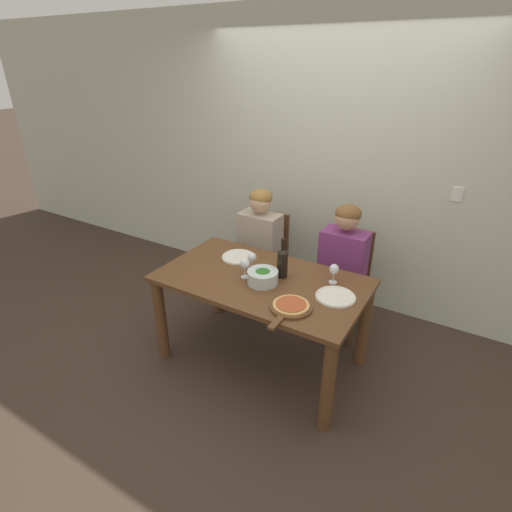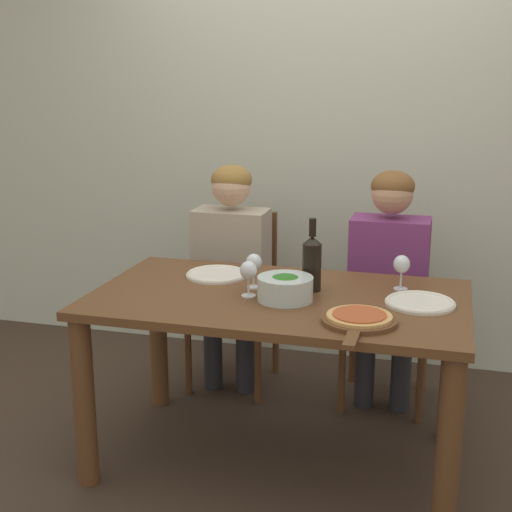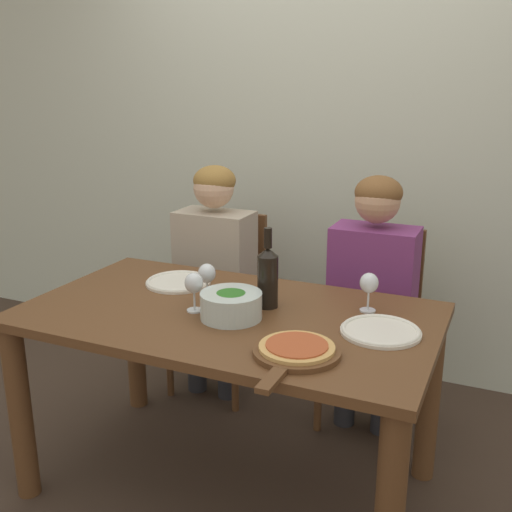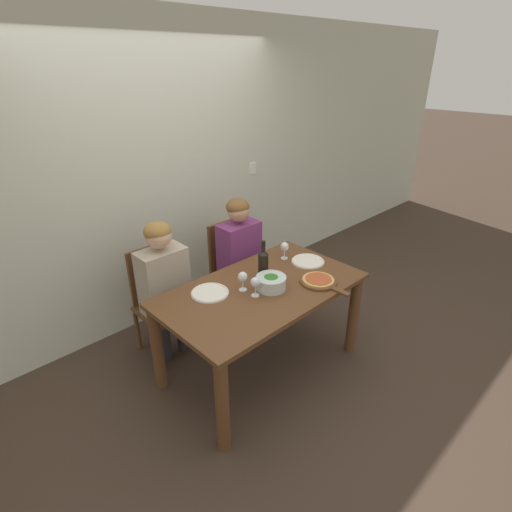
{
  "view_description": "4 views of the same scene",
  "coord_description": "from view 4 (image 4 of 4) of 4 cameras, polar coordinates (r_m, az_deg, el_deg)",
  "views": [
    {
      "loc": [
        1.3,
        -2.25,
        2.24
      ],
      "look_at": [
        -0.12,
        0.12,
        0.87
      ],
      "focal_mm": 28.0,
      "sensor_mm": 36.0,
      "label": 1
    },
    {
      "loc": [
        0.66,
        -2.74,
        1.66
      ],
      "look_at": [
        -0.09,
        -0.03,
        0.93
      ],
      "focal_mm": 50.0,
      "sensor_mm": 36.0,
      "label": 2
    },
    {
      "loc": [
        0.96,
        -1.88,
        1.59
      ],
      "look_at": [
        0.05,
        0.14,
        0.95
      ],
      "focal_mm": 42.0,
      "sensor_mm": 36.0,
      "label": 3
    },
    {
      "loc": [
        -1.81,
        -1.83,
        2.29
      ],
      "look_at": [
        0.1,
        0.17,
        0.93
      ],
      "focal_mm": 28.0,
      "sensor_mm": 36.0,
      "label": 4
    }
  ],
  "objects": [
    {
      "name": "dinner_plate_left",
      "position": [
        2.94,
        -6.59,
        -5.23
      ],
      "size": [
        0.28,
        0.28,
        0.02
      ],
      "color": "silver",
      "rests_on": "dining_table"
    },
    {
      "name": "pizza_on_board",
      "position": [
        3.09,
        9.01,
        -3.55
      ],
      "size": [
        0.28,
        0.42,
        0.04
      ],
      "color": "brown",
      "rests_on": "dining_table"
    },
    {
      "name": "wine_glass_centre",
      "position": [
        2.85,
        -0.09,
        -3.9
      ],
      "size": [
        0.07,
        0.07,
        0.15
      ],
      "color": "silver",
      "rests_on": "dining_table"
    },
    {
      "name": "chair_left",
      "position": [
        3.48,
        -13.55,
        -5.89
      ],
      "size": [
        0.42,
        0.42,
        0.93
      ],
      "color": "brown",
      "rests_on": "ground"
    },
    {
      "name": "wine_bottle",
      "position": [
        3.08,
        1.05,
        -1.03
      ],
      "size": [
        0.08,
        0.08,
        0.31
      ],
      "color": "black",
      "rests_on": "dining_table"
    },
    {
      "name": "wine_glass_left",
      "position": [
        2.92,
        -1.9,
        -3.11
      ],
      "size": [
        0.07,
        0.07,
        0.15
      ],
      "color": "silver",
      "rests_on": "dining_table"
    },
    {
      "name": "dining_table",
      "position": [
        3.07,
        0.82,
        -6.74
      ],
      "size": [
        1.55,
        0.88,
        0.76
      ],
      "color": "brown",
      "rests_on": "ground"
    },
    {
      "name": "back_wall",
      "position": [
        3.73,
        -13.39,
        10.86
      ],
      "size": [
        10.0,
        0.06,
        2.7
      ],
      "color": "beige",
      "rests_on": "ground"
    },
    {
      "name": "chair_right",
      "position": [
        3.87,
        -3.31,
        -1.6
      ],
      "size": [
        0.42,
        0.42,
        0.93
      ],
      "color": "brown",
      "rests_on": "ground"
    },
    {
      "name": "ground_plane",
      "position": [
        3.45,
        0.75,
        -15.45
      ],
      "size": [
        40.0,
        40.0,
        0.0
      ],
      "primitive_type": "plane",
      "color": "#3D2D23"
    },
    {
      "name": "dinner_plate_right",
      "position": [
        3.39,
        7.42,
        -0.74
      ],
      "size": [
        0.28,
        0.28,
        0.02
      ],
      "color": "silver",
      "rests_on": "dining_table"
    },
    {
      "name": "wine_glass_right",
      "position": [
        3.39,
        4.11,
        1.23
      ],
      "size": [
        0.07,
        0.07,
        0.15
      ],
      "color": "silver",
      "rests_on": "dining_table"
    },
    {
      "name": "person_woman",
      "position": [
        3.27,
        -12.93,
        -3.26
      ],
      "size": [
        0.47,
        0.51,
        1.2
      ],
      "color": "#28282D",
      "rests_on": "ground"
    },
    {
      "name": "person_man",
      "position": [
        3.69,
        -2.24,
        0.97
      ],
      "size": [
        0.47,
        0.51,
        1.2
      ],
      "color": "#28282D",
      "rests_on": "ground"
    },
    {
      "name": "broccoli_bowl",
      "position": [
        2.97,
        2.16,
        -3.78
      ],
      "size": [
        0.23,
        0.23,
        0.11
      ],
      "color": "silver",
      "rests_on": "dining_table"
    }
  ]
}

